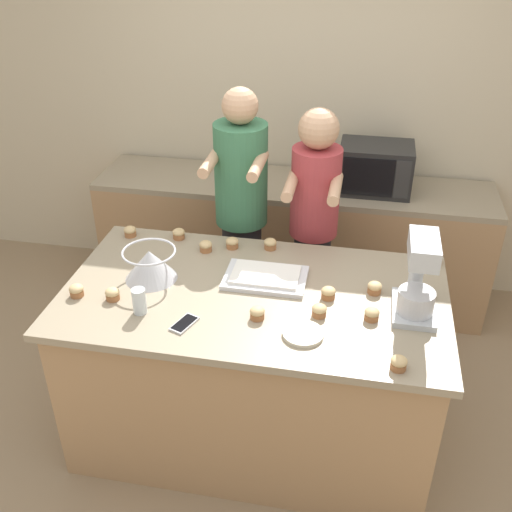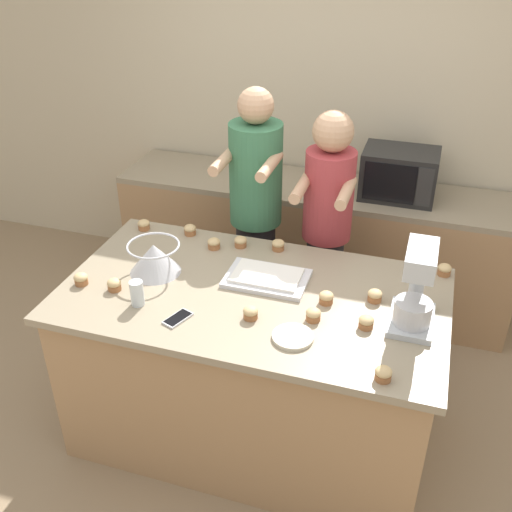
# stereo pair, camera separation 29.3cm
# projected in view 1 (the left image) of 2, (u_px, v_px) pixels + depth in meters

# --- Properties ---
(ground_plane) EXTENTS (16.00, 16.00, 0.00)m
(ground_plane) POSITION_uv_depth(u_px,v_px,m) (254.00, 428.00, 3.47)
(ground_plane) COLOR #937A5B
(back_wall) EXTENTS (10.00, 0.06, 2.70)m
(back_wall) POSITION_uv_depth(u_px,v_px,m) (302.00, 108.00, 4.28)
(back_wall) COLOR beige
(back_wall) RESTS_ON ground_plane
(island_counter) EXTENTS (1.91, 1.06, 0.95)m
(island_counter) POSITION_uv_depth(u_px,v_px,m) (254.00, 365.00, 3.23)
(island_counter) COLOR #A87F56
(island_counter) RESTS_ON ground_plane
(back_counter) EXTENTS (2.80, 0.60, 0.92)m
(back_counter) POSITION_uv_depth(u_px,v_px,m) (291.00, 240.00, 4.45)
(back_counter) COLOR #A87F56
(back_counter) RESTS_ON ground_plane
(person_left) EXTENTS (0.33, 0.50, 1.76)m
(person_left) POSITION_uv_depth(u_px,v_px,m) (241.00, 222.00, 3.67)
(person_left) COLOR #232328
(person_left) RESTS_ON ground_plane
(person_right) EXTENTS (0.31, 0.48, 1.67)m
(person_right) POSITION_uv_depth(u_px,v_px,m) (313.00, 233.00, 3.61)
(person_right) COLOR #232328
(person_right) RESTS_ON ground_plane
(stand_mixer) EXTENTS (0.20, 0.30, 0.40)m
(stand_mixer) POSITION_uv_depth(u_px,v_px,m) (418.00, 281.00, 2.75)
(stand_mixer) COLOR #B2B7BC
(stand_mixer) RESTS_ON island_counter
(mixing_bowl) EXTENTS (0.28, 0.28, 0.16)m
(mixing_bowl) POSITION_uv_depth(u_px,v_px,m) (150.00, 264.00, 3.05)
(mixing_bowl) COLOR #BCBCC1
(mixing_bowl) RESTS_ON island_counter
(baking_tray) EXTENTS (0.42, 0.28, 0.04)m
(baking_tray) POSITION_uv_depth(u_px,v_px,m) (265.00, 277.00, 3.07)
(baking_tray) COLOR silver
(baking_tray) RESTS_ON island_counter
(microwave_oven) EXTENTS (0.49, 0.35, 0.32)m
(microwave_oven) POSITION_uv_depth(u_px,v_px,m) (375.00, 168.00, 4.04)
(microwave_oven) COLOR black
(microwave_oven) RESTS_ON back_counter
(cell_phone) EXTENTS (0.12, 0.16, 0.01)m
(cell_phone) POSITION_uv_depth(u_px,v_px,m) (184.00, 324.00, 2.75)
(cell_phone) COLOR silver
(cell_phone) RESTS_ON island_counter
(drinking_glass) EXTENTS (0.07, 0.07, 0.13)m
(drinking_glass) POSITION_uv_depth(u_px,v_px,m) (139.00, 301.00, 2.81)
(drinking_glass) COLOR silver
(drinking_glass) RESTS_ON island_counter
(small_plate) EXTENTS (0.19, 0.19, 0.02)m
(small_plate) POSITION_uv_depth(u_px,v_px,m) (303.00, 334.00, 2.69)
(small_plate) COLOR beige
(small_plate) RESTS_ON island_counter
(cupcake_0) EXTENTS (0.07, 0.07, 0.06)m
(cupcake_0) POSITION_uv_depth(u_px,v_px,m) (257.00, 313.00, 2.78)
(cupcake_0) COLOR #9E6038
(cupcake_0) RESTS_ON island_counter
(cupcake_1) EXTENTS (0.07, 0.07, 0.06)m
(cupcake_1) POSITION_uv_depth(u_px,v_px,m) (112.00, 294.00, 2.92)
(cupcake_1) COLOR #9E6038
(cupcake_1) RESTS_ON island_counter
(cupcake_2) EXTENTS (0.07, 0.07, 0.06)m
(cupcake_2) POSITION_uv_depth(u_px,v_px,m) (319.00, 310.00, 2.80)
(cupcake_2) COLOR #9E6038
(cupcake_2) RESTS_ON island_counter
(cupcake_3) EXTENTS (0.07, 0.07, 0.06)m
(cupcake_3) POSITION_uv_depth(u_px,v_px,m) (399.00, 363.00, 2.48)
(cupcake_3) COLOR #9E6038
(cupcake_3) RESTS_ON island_counter
(cupcake_4) EXTENTS (0.07, 0.07, 0.06)m
(cupcake_4) POSITION_uv_depth(u_px,v_px,m) (435.00, 258.00, 3.20)
(cupcake_4) COLOR #9E6038
(cupcake_4) RESTS_ON island_counter
(cupcake_5) EXTENTS (0.07, 0.07, 0.06)m
(cupcake_5) POSITION_uv_depth(u_px,v_px,m) (232.00, 243.00, 3.35)
(cupcake_5) COLOR #9E6038
(cupcake_5) RESTS_ON island_counter
(cupcake_6) EXTENTS (0.07, 0.07, 0.06)m
(cupcake_6) POSITION_uv_depth(u_px,v_px,m) (375.00, 288.00, 2.96)
(cupcake_6) COLOR #9E6038
(cupcake_6) RESTS_ON island_counter
(cupcake_7) EXTENTS (0.07, 0.07, 0.06)m
(cupcake_7) POSITION_uv_depth(u_px,v_px,m) (372.00, 314.00, 2.78)
(cupcake_7) COLOR #9E6038
(cupcake_7) RESTS_ON island_counter
(cupcake_8) EXTENTS (0.07, 0.07, 0.06)m
(cupcake_8) POSITION_uv_depth(u_px,v_px,m) (328.00, 293.00, 2.92)
(cupcake_8) COLOR #9E6038
(cupcake_8) RESTS_ON island_counter
(cupcake_9) EXTENTS (0.07, 0.07, 0.06)m
(cupcake_9) POSITION_uv_depth(u_px,v_px,m) (179.00, 234.00, 3.44)
(cupcake_9) COLOR #9E6038
(cupcake_9) RESTS_ON island_counter
(cupcake_10) EXTENTS (0.07, 0.07, 0.06)m
(cupcake_10) POSITION_uv_depth(u_px,v_px,m) (206.00, 246.00, 3.32)
(cupcake_10) COLOR #9E6038
(cupcake_10) RESTS_ON island_counter
(cupcake_11) EXTENTS (0.07, 0.07, 0.06)m
(cupcake_11) POSITION_uv_depth(u_px,v_px,m) (76.00, 290.00, 2.94)
(cupcake_11) COLOR #9E6038
(cupcake_11) RESTS_ON island_counter
(cupcake_12) EXTENTS (0.07, 0.07, 0.06)m
(cupcake_12) POSITION_uv_depth(u_px,v_px,m) (130.00, 231.00, 3.46)
(cupcake_12) COLOR #9E6038
(cupcake_12) RESTS_ON island_counter
(cupcake_13) EXTENTS (0.07, 0.07, 0.06)m
(cupcake_13) POSITION_uv_depth(u_px,v_px,m) (270.00, 244.00, 3.34)
(cupcake_13) COLOR #9E6038
(cupcake_13) RESTS_ON island_counter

